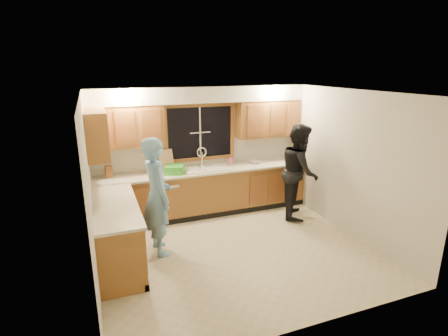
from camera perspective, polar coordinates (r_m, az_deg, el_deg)
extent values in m
plane|color=beige|center=(5.81, 2.01, -13.18)|extent=(4.20, 4.20, 0.00)
plane|color=white|center=(5.08, 2.29, 12.23)|extent=(4.20, 4.20, 0.00)
plane|color=beige|center=(7.04, -3.90, 3.02)|extent=(4.20, 0.00, 4.20)
plane|color=beige|center=(4.93, -21.03, -3.88)|extent=(0.00, 3.80, 3.80)
plane|color=beige|center=(6.40, 19.73, 0.75)|extent=(0.00, 3.80, 3.80)
cube|color=#9A622C|center=(6.99, -3.05, -3.98)|extent=(4.20, 0.60, 0.88)
cube|color=#9A622C|center=(5.56, -17.10, -10.26)|extent=(0.60, 1.90, 0.88)
cube|color=beige|center=(6.84, -3.07, -0.40)|extent=(4.20, 0.63, 0.04)
cube|color=beige|center=(5.38, -17.34, -5.84)|extent=(0.63, 1.90, 0.04)
cube|color=#9A622C|center=(6.50, -15.74, 6.52)|extent=(1.35, 0.33, 0.75)
cube|color=#9A622C|center=(7.32, 7.23, 8.02)|extent=(1.35, 0.33, 0.75)
cube|color=#9A622C|center=(5.87, -20.10, 5.15)|extent=(0.33, 0.90, 0.75)
cube|color=white|center=(6.70, -3.64, 11.89)|extent=(4.20, 0.35, 0.30)
cube|color=black|center=(6.96, -3.95, 5.81)|extent=(1.30, 0.01, 1.00)
cube|color=#9A622C|center=(6.88, -4.01, 10.19)|extent=(1.44, 0.03, 0.07)
cube|color=#9A622C|center=(7.07, -3.84, 1.53)|extent=(1.44, 0.03, 0.07)
cube|color=#9A622C|center=(6.79, -9.48, 5.36)|extent=(0.07, 0.03, 1.00)
cube|color=#9A622C|center=(7.18, 1.34, 6.16)|extent=(0.07, 0.03, 1.00)
cube|color=white|center=(6.84, -3.11, -0.13)|extent=(0.86, 0.52, 0.03)
cube|color=white|center=(6.81, -4.79, -1.03)|extent=(0.38, 0.42, 0.18)
cube|color=white|center=(6.93, -1.45, -0.67)|extent=(0.38, 0.42, 0.18)
cylinder|color=silver|center=(6.98, -3.64, 1.49)|extent=(0.04, 0.04, 0.28)
torus|color=silver|center=(6.95, -3.66, 2.60)|extent=(0.21, 0.03, 0.21)
cube|color=white|center=(6.80, -9.88, -5.07)|extent=(0.60, 0.56, 0.82)
cube|color=white|center=(5.05, -16.60, -12.92)|extent=(0.58, 0.75, 0.90)
imported|color=#72ABD8|center=(5.49, -10.84, -4.59)|extent=(0.51, 0.72, 1.86)
imported|color=black|center=(6.88, 12.22, -0.52)|extent=(1.04, 1.11, 1.83)
cube|color=#945528|center=(6.65, -18.29, -0.56)|extent=(0.13, 0.11, 0.21)
cube|color=tan|center=(6.79, -9.40, 1.24)|extent=(0.32, 0.20, 0.40)
cube|color=green|center=(6.61, -8.06, -0.24)|extent=(0.42, 0.41, 0.15)
imported|color=#E65791|center=(7.18, 1.13, 1.39)|extent=(0.11, 0.11, 0.19)
imported|color=silver|center=(7.29, 5.19, 1.00)|extent=(0.25, 0.25, 0.05)
cylinder|color=beige|center=(6.66, -5.86, -0.25)|extent=(0.06, 0.06, 0.11)
cylinder|color=beige|center=(6.68, -4.03, -0.04)|extent=(0.08, 0.08, 0.13)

